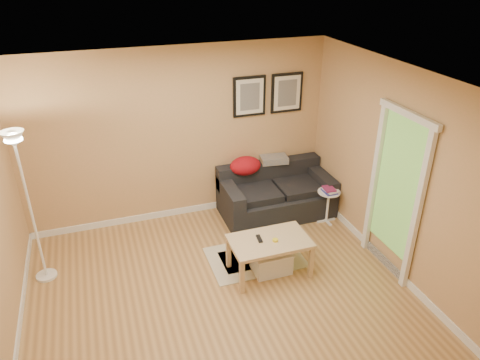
{
  "coord_description": "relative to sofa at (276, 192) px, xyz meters",
  "views": [
    {
      "loc": [
        -1.14,
        -4.1,
        3.72
      ],
      "look_at": [
        0.55,
        0.85,
        1.05
      ],
      "focal_mm": 33.83,
      "sensor_mm": 36.0,
      "label": 1
    }
  ],
  "objects": [
    {
      "name": "ceiling",
      "position": [
        -1.38,
        -1.53,
        2.23
      ],
      "size": [
        4.5,
        4.5,
        0.0
      ],
      "primitive_type": "plane",
      "rotation": [
        3.14,
        0.0,
        0.0
      ],
      "color": "white",
      "rests_on": "wall_back"
    },
    {
      "name": "wall_front",
      "position": [
        -1.38,
        -3.53,
        0.92
      ],
      "size": [
        4.5,
        0.0,
        4.5
      ],
      "primitive_type": "plane",
      "rotation": [
        -1.57,
        0.0,
        0.0
      ],
      "color": "tan",
      "rests_on": "ground"
    },
    {
      "name": "storage_bin",
      "position": [
        -0.62,
        -1.32,
        -0.22
      ],
      "size": [
        0.49,
        0.36,
        0.3
      ],
      "primitive_type": null,
      "color": "white",
      "rests_on": "ground"
    },
    {
      "name": "sofa",
      "position": [
        0.0,
        0.0,
        0.0
      ],
      "size": [
        1.7,
        0.9,
        0.75
      ],
      "primitive_type": null,
      "color": "black",
      "rests_on": "ground"
    },
    {
      "name": "floor",
      "position": [
        -1.38,
        -1.53,
        -0.38
      ],
      "size": [
        4.5,
        4.5,
        0.0
      ],
      "primitive_type": "plane",
      "color": "tan",
      "rests_on": "ground"
    },
    {
      "name": "red_throw",
      "position": [
        -0.42,
        0.27,
        0.4
      ],
      "size": [
        0.48,
        0.36,
        0.28
      ],
      "primitive_type": null,
      "color": "#AB0F1F",
      "rests_on": "sofa"
    },
    {
      "name": "baseboard_back",
      "position": [
        -1.38,
        0.46,
        -0.33
      ],
      "size": [
        4.5,
        0.02,
        0.1
      ],
      "primitive_type": "cube",
      "color": "white",
      "rests_on": "ground"
    },
    {
      "name": "green_runner",
      "position": [
        -0.83,
        -0.98,
        -0.37
      ],
      "size": [
        0.7,
        0.5,
        0.01
      ],
      "primitive_type": "cube",
      "color": "#668C4C",
      "rests_on": "ground"
    },
    {
      "name": "area_rug",
      "position": [
        -0.72,
        -0.99,
        -0.37
      ],
      "size": [
        1.25,
        0.85,
        0.01
      ],
      "primitive_type": "cube",
      "color": "beige",
      "rests_on": "ground"
    },
    {
      "name": "wall_back",
      "position": [
        -1.38,
        0.47,
        0.92
      ],
      "size": [
        4.5,
        0.0,
        4.5
      ],
      "primitive_type": "plane",
      "rotation": [
        1.57,
        0.0,
        0.0
      ],
      "color": "tan",
      "rests_on": "ground"
    },
    {
      "name": "wall_right",
      "position": [
        0.87,
        -1.53,
        0.92
      ],
      "size": [
        0.0,
        4.0,
        4.0
      ],
      "primitive_type": "plane",
      "rotation": [
        1.57,
        0.0,
        -1.57
      ],
      "color": "tan",
      "rests_on": "ground"
    },
    {
      "name": "plaid_throw",
      "position": [
        0.08,
        0.32,
        0.41
      ],
      "size": [
        0.45,
        0.32,
        0.1
      ],
      "primitive_type": null,
      "rotation": [
        0.0,
        0.0,
        -0.14
      ],
      "color": "tan",
      "rests_on": "sofa"
    },
    {
      "name": "baseboard_right",
      "position": [
        0.86,
        -1.53,
        -0.33
      ],
      "size": [
        0.02,
        4.0,
        0.1
      ],
      "primitive_type": "cube",
      "color": "white",
      "rests_on": "ground"
    },
    {
      "name": "remote_control",
      "position": [
        -0.78,
        -1.28,
        0.13
      ],
      "size": [
        0.06,
        0.16,
        0.02
      ],
      "primitive_type": "cube",
      "rotation": [
        0.0,
        0.0,
        -0.09
      ],
      "color": "black",
      "rests_on": "coffee_table"
    },
    {
      "name": "floor_lamp",
      "position": [
        -3.38,
        -0.5,
        0.56
      ],
      "size": [
        0.26,
        0.26,
        1.99
      ],
      "primitive_type": null,
      "color": "white",
      "rests_on": "ground"
    },
    {
      "name": "framed_print_right",
      "position": [
        0.3,
        0.45,
        1.43
      ],
      "size": [
        0.5,
        0.04,
        0.6
      ],
      "primitive_type": null,
      "color": "black",
      "rests_on": "wall_back"
    },
    {
      "name": "baseboard_left",
      "position": [
        -3.62,
        -1.53,
        -0.33
      ],
      "size": [
        0.02,
        4.0,
        0.1
      ],
      "primitive_type": "cube",
      "color": "white",
      "rests_on": "ground"
    },
    {
      "name": "doorway",
      "position": [
        0.82,
        -1.68,
        0.65
      ],
      "size": [
        0.12,
        1.01,
        2.13
      ],
      "primitive_type": null,
      "color": "white",
      "rests_on": "ground"
    },
    {
      "name": "side_table",
      "position": [
        0.64,
        -0.48,
        -0.12
      ],
      "size": [
        0.34,
        0.34,
        0.52
      ],
      "primitive_type": null,
      "color": "white",
      "rests_on": "ground"
    },
    {
      "name": "tape_roll",
      "position": [
        -0.61,
        -1.38,
        0.14
      ],
      "size": [
        0.07,
        0.07,
        0.03
      ],
      "primitive_type": "cylinder",
      "color": "yellow",
      "rests_on": "coffee_table"
    },
    {
      "name": "framed_print_left",
      "position": [
        -0.3,
        0.45,
        1.43
      ],
      "size": [
        0.5,
        0.04,
        0.6
      ],
      "primitive_type": null,
      "color": "black",
      "rests_on": "wall_back"
    },
    {
      "name": "coffee_table",
      "position": [
        -0.66,
        -1.33,
        -0.13
      ],
      "size": [
        1.02,
        0.65,
        0.5
      ],
      "primitive_type": null,
      "rotation": [
        0.0,
        0.0,
        0.04
      ],
      "color": "tan",
      "rests_on": "ground"
    },
    {
      "name": "book_stack",
      "position": [
        0.63,
        -0.5,
        0.18
      ],
      "size": [
        0.18,
        0.23,
        0.07
      ],
      "primitive_type": null,
      "rotation": [
        0.0,
        0.0,
        -0.04
      ],
      "color": "#2F338E",
      "rests_on": "side_table"
    }
  ]
}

